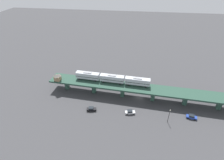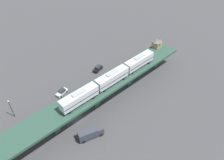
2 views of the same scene
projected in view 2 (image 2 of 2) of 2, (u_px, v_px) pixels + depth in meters
The scene contains 8 objects.
ground_plane at pixel (75, 119), 66.85m from camera, with size 400.00×400.00×0.00m, color #38383A.
elevated_viaduct at pixel (73, 106), 63.22m from camera, with size 14.72×92.36×6.61m.
subway_train at pixel (112, 77), 67.53m from camera, with size 5.38×37.30×4.45m.
signal_hut at pixel (157, 43), 84.41m from camera, with size 3.43×3.43×3.40m.
street_car_silver at pixel (62, 92), 74.43m from camera, with size 2.58×4.66×1.89m.
street_car_black at pixel (98, 68), 84.49m from camera, with size 2.55×4.65×1.89m.
delivery_truck at pixel (90, 133), 60.71m from camera, with size 4.77×7.52×3.20m.
street_lamp at pixel (11, 107), 64.82m from camera, with size 0.44×0.44×6.94m.
Camera 2 is at (-37.60, 23.88, 52.48)m, focal length 35.00 mm.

